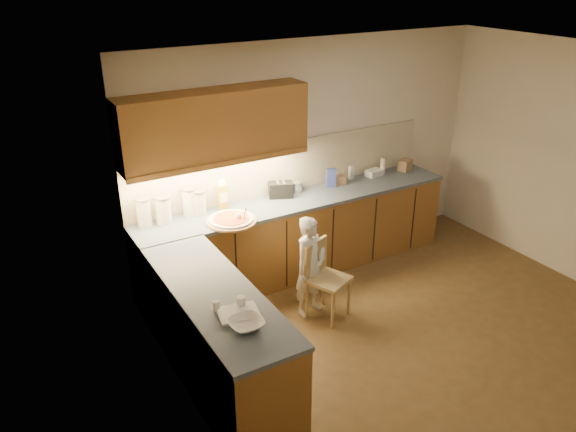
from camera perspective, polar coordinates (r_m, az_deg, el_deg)
The scene contains 24 objects.
room at distance 4.96m, azimuth 15.18°, elevation 4.05°, with size 4.54×4.50×2.62m.
l_counter at distance 5.86m, azimuth -1.28°, elevation -4.88°, with size 3.77×2.62×0.92m.
backsplash at distance 6.38m, azimuth -0.25°, elevation 5.07°, with size 3.75×0.02×0.58m, color #C4B998.
upper_cabinets at distance 5.67m, azimuth -7.44°, elevation 9.10°, with size 1.95×0.36×0.73m.
pizza_on_board at distance 5.71m, azimuth -5.76°, elevation -0.39°, with size 0.52×0.52×0.21m.
child at distance 5.67m, azimuth 2.27°, elevation -5.14°, with size 0.39×0.26×1.07m, color silver.
wooden_chair at distance 5.67m, azimuth 3.63°, elevation -5.92°, with size 0.48×0.48×0.81m.
mixing_bowl at distance 4.14m, azimuth -4.28°, elevation -10.88°, with size 0.25×0.25×0.06m, color white.
canister_a at distance 5.72m, azimuth -14.43°, elevation 0.39°, with size 0.15×0.15×0.30m.
canister_b at distance 5.75m, azimuth -12.56°, elevation 0.64°, with size 0.17×0.17×0.29m.
canister_c at distance 5.89m, azimuth -9.96°, elevation 1.50°, with size 0.16×0.16×0.30m.
canister_d at distance 5.90m, azimuth -9.09°, elevation 1.42°, with size 0.16×0.16×0.27m.
oil_jug at distance 5.99m, azimuth -6.68°, elevation 2.06°, with size 0.12×0.09×0.32m.
toaster at distance 6.27m, azimuth -0.73°, elevation 2.70°, with size 0.31×0.24×0.18m.
steel_pot at distance 6.42m, azimuth 0.79°, elevation 3.03°, with size 0.17×0.17×0.13m.
blue_box at distance 6.57m, azimuth 4.39°, elevation 3.90°, with size 0.11×0.08×0.22m, color #33449A.
card_box_a at distance 6.67m, azimuth 5.19°, elevation 3.66°, with size 0.14×0.10×0.10m, color tan.
white_bottle at distance 6.84m, azimuth 6.44°, elevation 4.40°, with size 0.05×0.05×0.16m, color silver.
flat_pack at distance 6.99m, azimuth 8.72°, elevation 4.35°, with size 0.19×0.13×0.08m, color white.
tall_jar at distance 7.03m, azimuth 9.61°, elevation 5.07°, with size 0.07×0.07×0.22m.
card_box_b at distance 7.24m, azimuth 11.79°, elevation 5.08°, with size 0.17×0.13×0.13m, color #9D7D54.
dough_cloth at distance 4.29m, azimuth -5.04°, elevation -9.81°, with size 0.30×0.24×0.02m, color silver.
spice_jar_a at distance 4.34m, azimuth -7.31°, elevation -9.01°, with size 0.06×0.06×0.08m, color silver.
spice_jar_b at distance 4.35m, azimuth -4.80°, elevation -8.69°, with size 0.07×0.07×0.09m, color silver.
Camera 1 is at (-3.38, -3.22, 3.35)m, focal length 35.00 mm.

